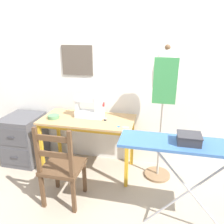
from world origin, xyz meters
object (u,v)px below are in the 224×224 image
Objects in this scene: sewing_machine at (91,107)px; dress_form at (164,87)px; scissors at (121,127)px; storage_box at (189,139)px; wooden_chair at (62,167)px; ironing_board at (196,150)px; thread_spool_near_machine at (105,120)px; fabric_bowl at (54,117)px; filing_cabinet at (25,139)px.

dress_form reaches higher than sewing_machine.
storage_box reaches higher than scissors.
wooden_chair is 1.40m from dress_form.
storage_box is (0.21, -0.77, -0.24)m from dress_form.
ironing_board is at bearing -4.44° from wooden_chair.
storage_box reaches higher than ironing_board.
scissors is at bearing 142.21° from ironing_board.
storage_box is (0.65, -0.55, 0.20)m from scissors.
wooden_chair is at bearing -117.65° from thread_spool_near_machine.
thread_spool_near_machine is at bearing 62.35° from wooden_chair.
thread_spool_near_machine is (0.64, 0.06, -0.01)m from fabric_bowl.
thread_spool_near_machine is at bearing 146.58° from scissors.
wooden_chair is (0.33, -0.54, -0.33)m from fabric_bowl.
wooden_chair is 1.09m from filing_cabinet.
thread_spool_near_machine is (-0.22, 0.14, 0.01)m from scissors.
sewing_machine is at bearing 143.89° from storage_box.
wooden_chair is (-0.11, -0.68, -0.44)m from sewing_machine.
fabric_bowl reaches higher than thread_spool_near_machine.
thread_spool_near_machine is at bearing 5.40° from fabric_bowl.
scissors is at bearing 40.46° from wooden_chair.
scissors is (0.42, -0.22, -0.13)m from sewing_machine.
wooden_chair is at bearing -145.40° from dress_form.
storage_box is at bearing -22.91° from fabric_bowl.
fabric_bowl is 1.70m from ironing_board.
dress_form is at bearing 5.86° from fabric_bowl.
ironing_board is (0.93, -0.69, 0.09)m from thread_spool_near_machine.
dress_form is (0.66, 0.07, 0.42)m from thread_spool_near_machine.
dress_form is at bearing 6.31° from thread_spool_near_machine.
scissors is 0.20× the size of filing_cabinet.
thread_spool_near_machine is at bearing 141.15° from storage_box.
dress_form reaches higher than wooden_chair.
storage_box is at bearing -20.20° from filing_cabinet.
ironing_board is 6.57× the size of storage_box.
wooden_chair is at bearing -139.54° from scissors.
thread_spool_near_machine is 1.25m from filing_cabinet.
ironing_board is at bearing -36.80° from thread_spool_near_machine.
sewing_machine is at bearing 158.24° from thread_spool_near_machine.
sewing_machine is 0.91m from dress_form.
storage_box is (2.05, -0.75, 0.60)m from filing_cabinet.
wooden_chair is 1.38× the size of filing_cabinet.
scissors is 1.47m from filing_cabinet.
scissors is at bearing -5.55° from fabric_bowl.
storage_box is at bearing -40.52° from scissors.
scissors is at bearing -153.76° from dress_form.
fabric_bowl is 1.65m from storage_box.
thread_spool_near_machine reaches higher than scissors.
fabric_bowl is 0.71m from wooden_chair.
dress_form reaches higher than thread_spool_near_machine.
sewing_machine is 8.60× the size of thread_spool_near_machine.
fabric_bowl is at bearing 158.01° from ironing_board.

